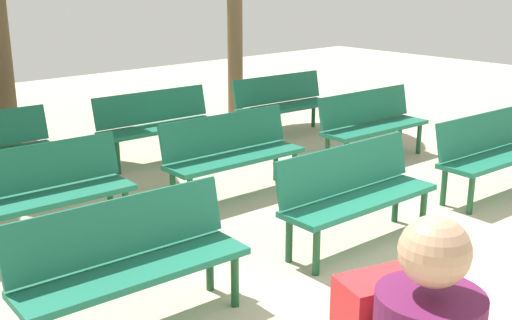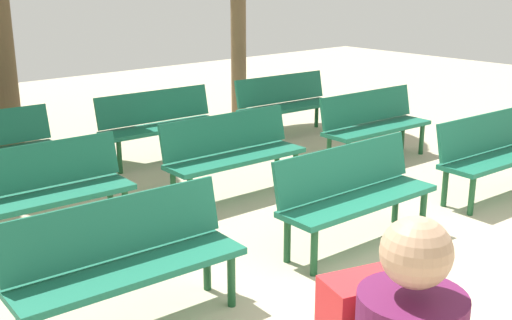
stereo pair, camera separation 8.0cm
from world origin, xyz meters
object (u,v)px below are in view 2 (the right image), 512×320
object	(u,v)px
bench_r0_c2	(494,150)
bench_r1_c1	(232,150)
bench_r0_c1	(354,190)
bench_r2_c1	(160,121)
bench_r0_c0	(126,256)
bench_r2_c2	(286,101)
bench_r1_c2	(374,121)
bench_r1_c0	(39,188)

from	to	relation	value
bench_r0_c2	bench_r1_c1	size ratio (longest dim) A/B	1.01
bench_r0_c2	bench_r1_c1	bearing A→B (deg)	142.57
bench_r0_c1	bench_r2_c1	size ratio (longest dim) A/B	1.00
bench_r0_c1	bench_r0_c0	bearing A→B (deg)	178.88
bench_r1_c1	bench_r2_c2	size ratio (longest dim) A/B	0.99
bench_r1_c2	bench_r0_c1	bearing A→B (deg)	-141.91
bench_r0_c0	bench_r0_c2	size ratio (longest dim) A/B	1.00
bench_r1_c2	bench_r2_c1	bearing A→B (deg)	141.18
bench_r0_c0	bench_r1_c2	xyz separation A→B (m)	(4.43, 1.46, 0.00)
bench_r1_c0	bench_r2_c1	distance (m)	2.73
bench_r0_c1	bench_r0_c2	world-z (taller)	same
bench_r2_c2	bench_r1_c0	bearing A→B (deg)	-158.23
bench_r0_c1	bench_r1_c0	xyz separation A→B (m)	(-2.05, 1.86, 0.00)
bench_r2_c1	bench_r0_c0	bearing A→B (deg)	-123.17
bench_r0_c2	bench_r1_c2	bearing A→B (deg)	90.37
bench_r0_c0	bench_r1_c1	size ratio (longest dim) A/B	1.00
bench_r0_c2	bench_r2_c2	distance (m)	3.40
bench_r1_c1	bench_r2_c1	distance (m)	1.70
bench_r1_c2	bench_r2_c1	distance (m)	2.73
bench_r0_c1	bench_r2_c1	xyz separation A→B (m)	(0.20, 3.40, 0.00)
bench_r1_c2	bench_r2_c2	bearing A→B (deg)	90.97
bench_r0_c1	bench_r2_c2	bearing A→B (deg)	56.92
bench_r0_c2	bench_r2_c2	world-z (taller)	same
bench_r0_c1	bench_r1_c2	xyz separation A→B (m)	(2.24, 1.58, 0.00)
bench_r1_c0	bench_r1_c2	size ratio (longest dim) A/B	1.00
bench_r1_c0	bench_r2_c1	xyz separation A→B (m)	(2.25, 1.54, 0.00)
bench_r1_c1	bench_r2_c2	bearing A→B (deg)	36.83
bench_r1_c1	bench_r2_c1	xyz separation A→B (m)	(0.17, 1.69, 0.00)
bench_r0_c2	bench_r2_c2	bearing A→B (deg)	91.10
bench_r0_c1	bench_r1_c0	world-z (taller)	same
bench_r1_c1	bench_r2_c1	size ratio (longest dim) A/B	1.00
bench_r0_c0	bench_r2_c2	distance (m)	5.48
bench_r0_c2	bench_r1_c1	world-z (taller)	same
bench_r1_c2	bench_r0_c2	bearing A→B (deg)	-90.49
bench_r2_c1	bench_r0_c1	bearing A→B (deg)	-90.37
bench_r0_c2	bench_r1_c0	bearing A→B (deg)	158.31
bench_r0_c0	bench_r0_c1	xyz separation A→B (m)	(2.19, -0.12, 0.00)
bench_r0_c1	bench_r1_c1	distance (m)	1.71
bench_r0_c2	bench_r2_c1	xyz separation A→B (m)	(-1.94, 3.53, 0.00)
bench_r0_c0	bench_r1_c0	size ratio (longest dim) A/B	1.00
bench_r1_c0	bench_r1_c2	world-z (taller)	same
bench_r0_c0	bench_r0_c2	bearing A→B (deg)	0.27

